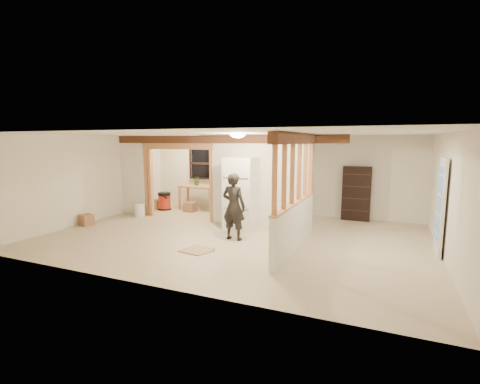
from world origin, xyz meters
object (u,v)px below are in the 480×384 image
at_px(woman, 234,206).
at_px(bookshelf, 356,194).
at_px(refrigerator, 241,193).
at_px(shop_vac, 164,201).
at_px(work_table, 199,198).

height_order(woman, bookshelf, woman).
bearing_deg(refrigerator, bookshelf, 40.13).
bearing_deg(woman, bookshelf, -122.73).
xyz_separation_m(woman, shop_vac, (-3.67, 2.40, -0.50)).
relative_size(work_table, bookshelf, 0.81).
xyz_separation_m(refrigerator, work_table, (-2.40, 1.91, -0.55)).
height_order(woman, shop_vac, woman).
distance_m(refrigerator, work_table, 3.12).
bearing_deg(work_table, woman, -45.41).
xyz_separation_m(shop_vac, bookshelf, (6.16, 0.91, 0.49)).
distance_m(woman, work_table, 3.96).
bearing_deg(work_table, refrigerator, -35.86).
distance_m(woman, shop_vac, 4.41).
distance_m(refrigerator, bookshelf, 3.56).
distance_m(woman, bookshelf, 4.14).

